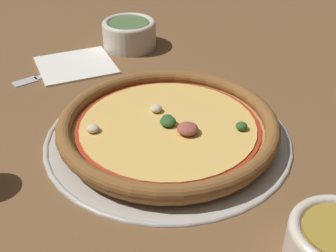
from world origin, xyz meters
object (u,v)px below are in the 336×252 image
Objects in this scene: pizza_tray at (168,137)px; pizza at (168,126)px; napkin at (76,64)px; bowl_far at (129,33)px; fork at (51,73)px.

pizza is at bearing -75.83° from pizza_tray.
bowl_far is at bearing 3.10° from napkin.
pizza is at bearing 98.67° from fork.
pizza_tray is at bearing -117.06° from bowl_far.
bowl_far is 0.64× the size of napkin.
bowl_far is 0.65× the size of fork.
pizza_tray is at bearing 98.66° from fork.
napkin is (-0.14, -0.01, -0.03)m from bowl_far.
bowl_far reaches higher than fork.
napkin is at bearing 85.65° from pizza_tray.
pizza is (0.00, -0.00, 0.02)m from pizza_tray.
fork is at bearing 95.64° from pizza.
napkin is at bearing -176.90° from bowl_far.
pizza_tray is 3.32× the size of bowl_far.
pizza_tray is 1.13× the size of pizza.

